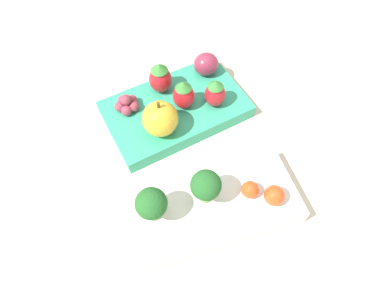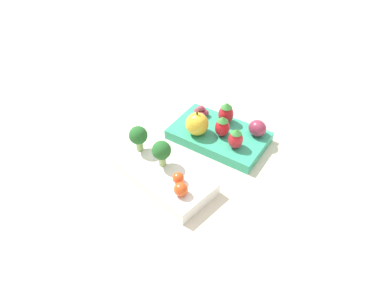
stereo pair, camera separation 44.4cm
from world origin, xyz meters
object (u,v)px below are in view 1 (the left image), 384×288
at_px(bento_box_savoury, 214,208).
at_px(strawberry_2, 160,78).
at_px(strawberry_0, 184,95).
at_px(broccoli_floret_1, 151,204).
at_px(broccoli_floret_0, 206,186).
at_px(strawberry_1, 215,93).
at_px(bento_box_fruit, 174,110).
at_px(cherry_tomato_1, 250,190).
at_px(apple, 160,119).
at_px(plum, 206,64).
at_px(grape_cluster, 127,104).
at_px(cherry_tomato_0, 274,195).

relative_size(bento_box_savoury, strawberry_2, 3.93).
bearing_deg(strawberry_0, broccoli_floret_1, 60.32).
distance_m(bento_box_savoury, strawberry_0, 0.16).
bearing_deg(broccoli_floret_0, strawberry_1, -115.35).
bearing_deg(bento_box_fruit, broccoli_floret_0, 86.80).
height_order(cherry_tomato_1, apple, apple).
distance_m(broccoli_floret_1, plum, 0.24).
relative_size(bento_box_savoury, strawberry_0, 4.22).
relative_size(strawberry_1, grape_cluster, 1.29).
distance_m(bento_box_savoury, cherry_tomato_0, 0.07).
bearing_deg(cherry_tomato_0, bento_box_savoury, -15.42).
bearing_deg(bento_box_fruit, apple, 51.02).
height_order(strawberry_2, plum, strawberry_2).
height_order(bento_box_savoury, apple, apple).
relative_size(cherry_tomato_0, strawberry_1, 0.54).
height_order(broccoli_floret_1, strawberry_1, broccoli_floret_1).
bearing_deg(apple, strawberry_2, -106.17).
bearing_deg(bento_box_fruit, cherry_tomato_0, 110.29).
xyz_separation_m(bento_box_fruit, broccoli_floret_0, (0.01, 0.15, 0.05)).
distance_m(broccoli_floret_0, plum, 0.21).
relative_size(bento_box_savoury, plum, 5.24).
relative_size(broccoli_floret_1, grape_cluster, 1.55).
distance_m(broccoli_floret_0, strawberry_2, 0.19).
bearing_deg(strawberry_1, bento_box_savoury, 68.89).
relative_size(bento_box_savoury, apple, 3.50).
distance_m(bento_box_fruit, strawberry_1, 0.07).
xyz_separation_m(broccoli_floret_1, cherry_tomato_0, (-0.14, 0.03, -0.02)).
xyz_separation_m(bento_box_savoury, plum, (-0.07, -0.21, 0.02)).
bearing_deg(strawberry_1, cherry_tomato_1, 85.14).
bearing_deg(strawberry_2, cherry_tomato_1, 104.70).
bearing_deg(bento_box_savoury, bento_box_fruit, -90.03).
distance_m(bento_box_fruit, strawberry_0, 0.04).
bearing_deg(grape_cluster, cherry_tomato_1, 120.85).
height_order(bento_box_savoury, grape_cluster, grape_cluster).
distance_m(bento_box_savoury, broccoli_floret_1, 0.09).
bearing_deg(strawberry_0, bento_box_fruit, -19.07).
distance_m(broccoli_floret_1, strawberry_1, 0.19).
height_order(broccoli_floret_1, grape_cluster, broccoli_floret_1).
distance_m(broccoli_floret_0, grape_cluster, 0.18).
bearing_deg(strawberry_1, bento_box_fruit, -15.59).
height_order(apple, strawberry_1, apple).
relative_size(cherry_tomato_1, strawberry_1, 0.46).
bearing_deg(cherry_tomato_0, plum, -89.82).
relative_size(bento_box_fruit, plum, 5.71).
bearing_deg(bento_box_fruit, plum, -145.21).
distance_m(broccoli_floret_0, cherry_tomato_1, 0.06).
distance_m(broccoli_floret_0, strawberry_0, 0.15).
bearing_deg(strawberry_0, strawberry_1, 165.57).
bearing_deg(grape_cluster, strawberry_2, -161.24).
height_order(strawberry_0, grape_cluster, strawberry_0).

